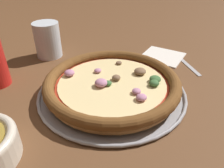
# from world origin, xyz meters

# --- Properties ---
(ground_plane) EXTENTS (3.00, 3.00, 0.00)m
(ground_plane) POSITION_xyz_m (0.00, 0.00, 0.00)
(ground_plane) COLOR brown
(pizza_tray) EXTENTS (0.36, 0.36, 0.01)m
(pizza_tray) POSITION_xyz_m (0.00, 0.00, 0.00)
(pizza_tray) COLOR #9E9EA3
(pizza_tray) RESTS_ON ground_plane
(pizza) EXTENTS (0.33, 0.33, 0.04)m
(pizza) POSITION_xyz_m (0.00, -0.00, 0.03)
(pizza) COLOR #BC7F42
(pizza) RESTS_ON pizza_tray
(drinking_cup) EXTENTS (0.08, 0.08, 0.11)m
(drinking_cup) POSITION_xyz_m (0.04, 0.30, 0.06)
(drinking_cup) COLOR silver
(drinking_cup) RESTS_ON ground_plane
(napkin) EXTENTS (0.14, 0.14, 0.01)m
(napkin) POSITION_xyz_m (0.27, 0.01, 0.00)
(napkin) COLOR white
(napkin) RESTS_ON ground_plane
(fork) EXTENTS (0.11, 0.14, 0.00)m
(fork) POSITION_xyz_m (0.28, -0.07, 0.00)
(fork) COLOR #B7B7BC
(fork) RESTS_ON ground_plane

